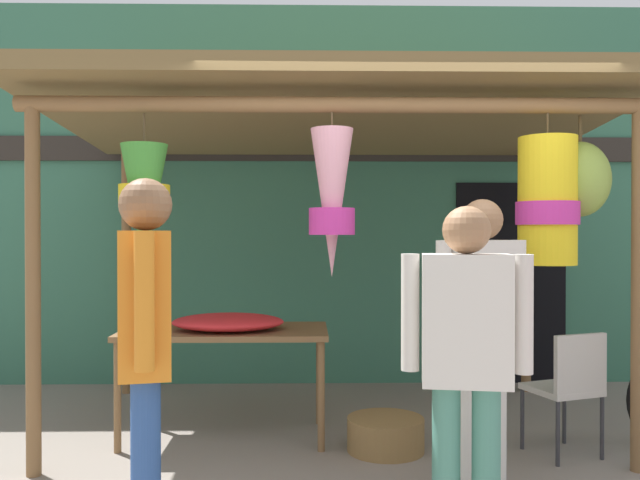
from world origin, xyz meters
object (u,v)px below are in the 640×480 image
display_table (225,339)px  customer_foreground (482,322)px  flower_heap_on_table (230,322)px  shopper_by_bananas (466,351)px  folding_chair (569,383)px  vendor_in_orange (146,335)px  wicker_basket_by_table (386,434)px

display_table → customer_foreground: size_ratio=0.88×
flower_heap_on_table → shopper_by_bananas: shopper_by_bananas is taller
folding_chair → shopper_by_bananas: 1.75m
flower_heap_on_table → shopper_by_bananas: bearing=-53.8°
flower_heap_on_table → customer_foreground: size_ratio=0.48×
vendor_in_orange → shopper_by_bananas: (1.46, 0.01, -0.08)m
vendor_in_orange → customer_foreground: size_ratio=1.03×
flower_heap_on_table → display_table: bearing=116.9°
shopper_by_bananas → folding_chair: bearing=52.9°
customer_foreground → vendor_in_orange: bearing=-158.4°
vendor_in_orange → customer_foreground: vendor_in_orange is taller
wicker_basket_by_table → folding_chair: bearing=-7.7°
wicker_basket_by_table → vendor_in_orange: bearing=-129.8°
flower_heap_on_table → wicker_basket_by_table: flower_heap_on_table is taller
wicker_basket_by_table → customer_foreground: size_ratio=0.31×
flower_heap_on_table → wicker_basket_by_table: size_ratio=1.52×
vendor_in_orange → display_table: bearing=85.9°
flower_heap_on_table → folding_chair: size_ratio=0.96×
folding_chair → wicker_basket_by_table: bearing=172.3°
wicker_basket_by_table → shopper_by_bananas: (0.19, -1.51, 0.84)m
display_table → flower_heap_on_table: flower_heap_on_table is taller
display_table → wicker_basket_by_table: 1.33m
vendor_in_orange → shopper_by_bananas: size_ratio=1.08×
folding_chair → vendor_in_orange: vendor_in_orange is taller
flower_heap_on_table → folding_chair: bearing=-10.0°
folding_chair → customer_foreground: (-0.77, -0.68, 0.50)m
folding_chair → shopper_by_bananas: shopper_by_bananas is taller
display_table → folding_chair: (2.35, -0.49, -0.22)m
wicker_basket_by_table → shopper_by_bananas: shopper_by_bananas is taller
flower_heap_on_table → wicker_basket_by_table: bearing=-12.5°
shopper_by_bananas → vendor_in_orange: bearing=-179.5°
wicker_basket_by_table → shopper_by_bananas: size_ratio=0.33×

